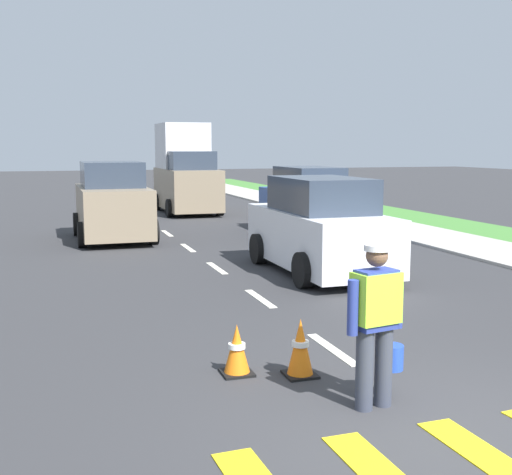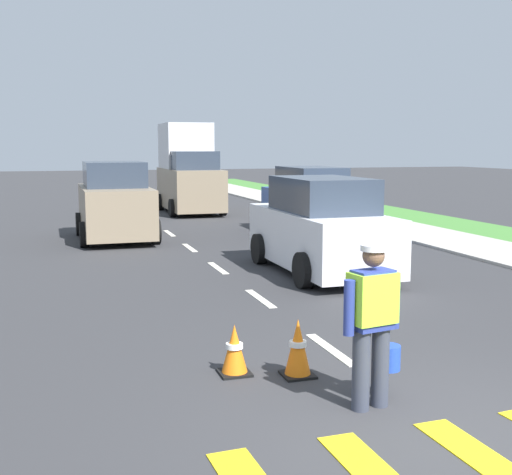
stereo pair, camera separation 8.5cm
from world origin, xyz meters
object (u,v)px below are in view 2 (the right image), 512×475
(delivery_truck, at_px, (189,172))
(traffic_cone_far, at_px, (234,350))
(traffic_cone_near, at_px, (298,348))
(car_outgoing_ahead, at_px, (320,229))
(car_parked_far, at_px, (310,203))
(car_oncoming_lead, at_px, (115,204))
(road_worker, at_px, (373,318))

(delivery_truck, bearing_deg, traffic_cone_far, -100.13)
(traffic_cone_near, height_order, traffic_cone_far, traffic_cone_near)
(traffic_cone_near, xyz_separation_m, car_outgoing_ahead, (2.70, 5.69, 0.59))
(traffic_cone_far, height_order, delivery_truck, delivery_truck)
(traffic_cone_near, xyz_separation_m, traffic_cone_far, (-0.68, 0.28, -0.04))
(traffic_cone_near, height_order, car_parked_far, car_parked_far)
(car_outgoing_ahead, xyz_separation_m, car_parked_far, (2.03, 5.58, 0.01))
(traffic_cone_near, bearing_deg, delivery_truck, 82.01)
(car_oncoming_lead, distance_m, car_outgoing_ahead, 7.25)
(traffic_cone_far, bearing_deg, car_outgoing_ahead, 58.02)
(road_worker, distance_m, car_oncoming_lead, 13.11)
(road_worker, relative_size, car_outgoing_ahead, 0.38)
(road_worker, xyz_separation_m, traffic_cone_near, (-0.39, 1.07, -0.60))
(road_worker, distance_m, car_outgoing_ahead, 7.14)
(car_oncoming_lead, bearing_deg, car_parked_far, -7.15)
(traffic_cone_near, distance_m, delivery_truck, 19.20)
(car_oncoming_lead, xyz_separation_m, car_parked_far, (5.63, -0.71, -0.08))
(traffic_cone_near, relative_size, traffic_cone_far, 1.14)
(road_worker, distance_m, delivery_truck, 20.17)
(car_outgoing_ahead, bearing_deg, road_worker, -108.88)
(road_worker, distance_m, car_parked_far, 13.08)
(delivery_truck, xyz_separation_m, car_outgoing_ahead, (0.04, -13.28, -0.68))
(road_worker, bearing_deg, traffic_cone_near, 110.07)
(traffic_cone_near, height_order, delivery_truck, delivery_truck)
(road_worker, height_order, traffic_cone_near, road_worker)
(delivery_truck, bearing_deg, traffic_cone_near, -97.99)
(traffic_cone_near, relative_size, car_parked_far, 0.16)
(car_parked_far, bearing_deg, delivery_truck, 105.03)
(traffic_cone_far, xyz_separation_m, delivery_truck, (3.34, 18.69, 1.32))
(road_worker, xyz_separation_m, traffic_cone_far, (-1.07, 1.35, -0.64))
(delivery_truck, height_order, car_outgoing_ahead, delivery_truck)
(traffic_cone_far, bearing_deg, car_oncoming_lead, 91.11)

